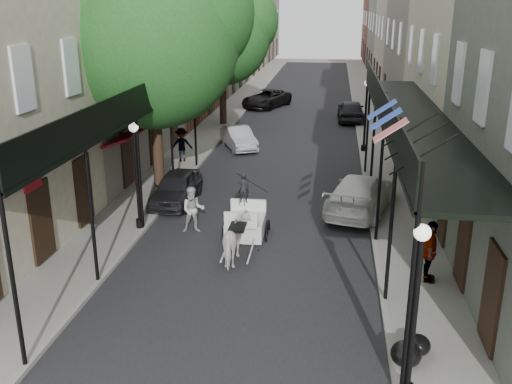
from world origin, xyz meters
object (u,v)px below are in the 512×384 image
(car_right_near, at_px, (361,193))
(car_left_near, at_px, (176,188))
(tree_far, at_px, (228,32))
(pedestrian_sidewalk_left, at_px, (182,145))
(carriage, at_px, (247,207))
(car_left_far, at_px, (267,99))
(car_right_far, at_px, (351,111))
(lamppost_right_far, at_px, (366,115))
(pedestrian_sidewalk_right, at_px, (430,252))
(lamppost_right_near, at_px, (414,312))
(car_left_mid, at_px, (239,138))
(horse, at_px, (237,240))
(pedestrian_walking, at_px, (193,210))
(lamppost_left, at_px, (137,174))
(tree_near, at_px, (163,32))

(car_right_near, bearing_deg, car_left_near, 14.68)
(tree_far, height_order, pedestrian_sidewalk_left, tree_far)
(carriage, xyz_separation_m, car_left_far, (-2.24, 24.64, -0.28))
(carriage, height_order, car_right_far, carriage)
(lamppost_right_far, bearing_deg, car_right_far, 93.40)
(pedestrian_sidewalk_right, bearing_deg, lamppost_right_near, 175.50)
(car_left_near, height_order, car_left_mid, car_left_near)
(horse, relative_size, car_left_far, 0.36)
(car_left_near, bearing_deg, tree_far, 92.83)
(pedestrian_walking, distance_m, car_left_far, 24.77)
(car_right_far, bearing_deg, lamppost_left, 68.11)
(tree_near, height_order, car_right_far, tree_near)
(pedestrian_sidewalk_right, relative_size, car_left_mid, 0.50)
(tree_near, distance_m, car_left_near, 6.00)
(lamppost_right_far, relative_size, carriage, 1.51)
(tree_far, height_order, pedestrian_walking, tree_far)
(pedestrian_sidewalk_left, bearing_deg, tree_near, 85.06)
(pedestrian_walking, bearing_deg, car_left_mid, 78.08)
(tree_near, distance_m, car_right_near, 9.77)
(lamppost_right_far, xyz_separation_m, car_right_far, (-0.50, 8.41, -1.33))
(horse, xyz_separation_m, car_right_far, (3.92, 22.44, -0.01))
(lamppost_left, bearing_deg, lamppost_right_far, 55.65)
(lamppost_right_far, xyz_separation_m, carriage, (-4.46, -11.74, -1.10))
(lamppost_right_far, height_order, car_left_far, lamppost_right_far)
(lamppost_left, bearing_deg, car_left_mid, 82.89)
(tree_far, xyz_separation_m, pedestrian_sidewalk_right, (9.49, -20.97, -4.82))
(lamppost_right_far, height_order, car_left_mid, lamppost_right_far)
(carriage, relative_size, car_right_far, 0.58)
(carriage, distance_m, pedestrian_sidewalk_right, 6.38)
(tree_far, relative_size, car_right_near, 1.76)
(horse, height_order, pedestrian_sidewalk_right, pedestrian_sidewalk_right)
(lamppost_right_near, distance_m, pedestrian_sidewalk_right, 5.43)
(horse, bearing_deg, carriage, -90.00)
(tree_near, xyz_separation_m, horse, (3.88, -6.20, -5.76))
(car_left_near, relative_size, car_left_mid, 1.03)
(lamppost_left, distance_m, pedestrian_walking, 2.26)
(horse, bearing_deg, lamppost_left, -29.33)
(pedestrian_sidewalk_left, xyz_separation_m, car_left_far, (2.28, 16.19, -0.28))
(tree_far, height_order, car_left_near, tree_far)
(car_right_far, bearing_deg, lamppost_right_far, 92.18)
(tree_far, xyz_separation_m, carriage, (3.88, -17.92, -4.89))
(tree_far, xyz_separation_m, car_right_far, (7.85, 2.23, -5.12))
(carriage, relative_size, car_right_near, 0.50)
(pedestrian_sidewalk_left, bearing_deg, pedestrian_walking, 93.77)
(car_left_far, bearing_deg, car_left_mid, -68.43)
(lamppost_right_near, bearing_deg, car_right_near, 92.68)
(tree_near, height_order, lamppost_left, tree_near)
(carriage, height_order, car_left_near, carriage)
(tree_near, distance_m, horse, 9.31)
(lamppost_right_near, distance_m, horse, 7.54)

